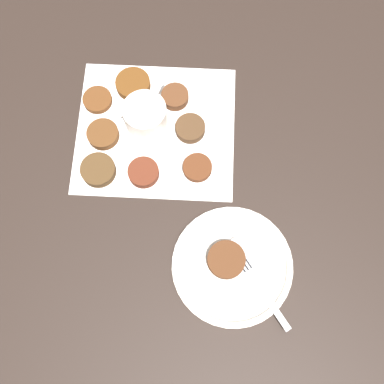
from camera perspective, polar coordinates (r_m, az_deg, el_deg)
ground_plane at (r=0.96m, az=-3.70°, el=7.94°), size 4.00×4.00×0.00m
napkin at (r=0.96m, az=-4.64°, el=7.89°), size 0.36×0.34×0.00m
sauce_bowl at (r=0.94m, az=-5.93°, el=9.48°), size 0.11×0.10×0.11m
fritter_0 at (r=1.01m, az=-7.50°, el=13.44°), size 0.07×0.07×0.02m
fritter_1 at (r=0.95m, az=-0.23°, el=8.09°), size 0.06×0.06×0.02m
fritter_2 at (r=0.98m, az=-2.17°, el=11.99°), size 0.06×0.06×0.02m
fritter_3 at (r=0.93m, az=-11.82°, el=2.74°), size 0.07×0.07×0.02m
fritter_4 at (r=0.91m, az=0.68°, el=3.11°), size 0.06×0.06×0.01m
fritter_5 at (r=0.91m, az=-6.18°, el=2.48°), size 0.06×0.06×0.02m
fritter_6 at (r=0.96m, az=-11.24°, el=7.21°), size 0.07×0.07×0.02m
fritter_7 at (r=1.00m, az=-11.91°, el=11.39°), size 0.06×0.06×0.01m
serving_plate at (r=0.87m, az=5.14°, el=-9.29°), size 0.23×0.23×0.02m
fritter_on_plate at (r=0.86m, az=4.37°, el=-8.56°), size 0.07×0.07×0.02m
fork at (r=0.86m, az=7.52°, el=-10.33°), size 0.11×0.18×0.00m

